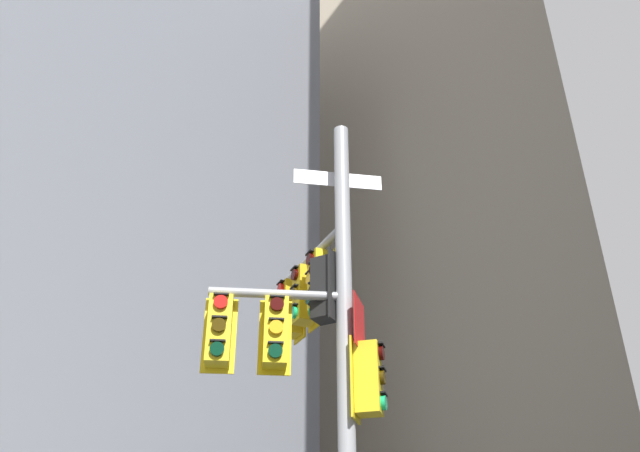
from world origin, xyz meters
The scene contains 2 objects.
building_mid_block centered at (-3.77, 25.12, 17.10)m, with size 15.31×15.31×34.21m, color tan.
signal_pole_assembly centered at (-0.53, 0.14, 5.13)m, with size 2.45×2.84×8.76m.
Camera 1 is at (3.50, -8.62, 1.50)m, focal length 38.15 mm.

